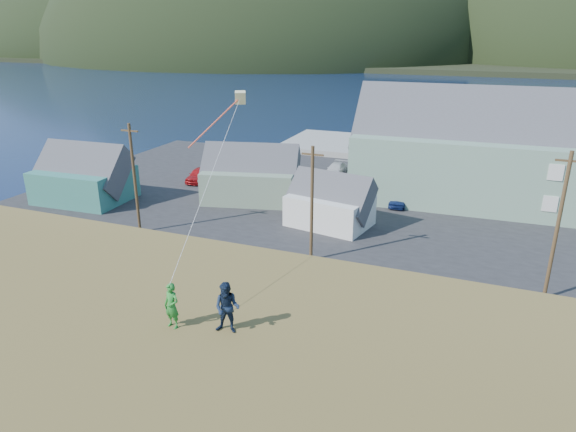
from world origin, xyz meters
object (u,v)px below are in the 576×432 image
object	(u,v)px
wharf	(376,147)
lodge	(563,156)
kite_flyer_green	(172,306)
shed_palegreen_far	(404,156)
shed_palegreen_near	(251,175)
shed_white	(330,202)
shed_teal	(83,176)
kite_flyer_navy	(227,308)

from	to	relation	value
wharf	lodge	distance (m)	28.79
wharf	kite_flyer_green	size ratio (longest dim) A/B	16.81
lodge	kite_flyer_green	xyz separation A→B (m)	(-15.51, -40.68, 2.75)
wharf	shed_palegreen_far	distance (m)	13.62
lodge	shed_palegreen_near	distance (m)	29.53
wharf	shed_white	size ratio (longest dim) A/B	3.27
shed_teal	wharf	bearing A→B (deg)	53.69
lodge	shed_teal	xyz separation A→B (m)	(-43.56, -14.59, -2.57)
shed_teal	shed_white	distance (m)	24.92
kite_flyer_navy	shed_white	bearing A→B (deg)	90.63
kite_flyer_green	lodge	bearing A→B (deg)	79.61
kite_flyer_green	shed_palegreen_near	bearing A→B (deg)	121.91
shed_palegreen_far	kite_flyer_green	size ratio (longest dim) A/B	6.57
lodge	shed_white	distance (m)	22.61
wharf	kite_flyer_green	xyz separation A→B (m)	(5.82, -59.41, 7.52)
shed_teal	kite_flyer_green	distance (m)	38.68
shed_white	shed_palegreen_far	xyz separation A→B (m)	(3.17, 18.82, 0.19)
kite_flyer_green	kite_flyer_navy	size ratio (longest dim) A/B	0.89
shed_palegreen_near	shed_palegreen_far	size ratio (longest dim) A/B	1.04
lodge	shed_palegreen_near	size ratio (longest dim) A/B	3.70
wharf	shed_white	bearing A→B (deg)	-85.24
wharf	shed_palegreen_near	size ratio (longest dim) A/B	2.46
shed_palegreen_near	kite_flyer_navy	distance (m)	35.58
wharf	shed_palegreen_far	world-z (taller)	shed_palegreen_far
shed_palegreen_near	shed_white	bearing A→B (deg)	-36.32
shed_palegreen_near	kite_flyer_green	world-z (taller)	kite_flyer_green
wharf	lodge	xyz separation A→B (m)	(21.33, -18.73, 4.77)
wharf	shed_palegreen_far	size ratio (longest dim) A/B	2.56
lodge	shed_palegreen_far	world-z (taller)	lodge
shed_teal	shed_palegreen_near	distance (m)	16.59
lodge	shed_palegreen_far	xyz separation A→B (m)	(-15.58, 6.54, -2.81)
shed_palegreen_near	shed_palegreen_far	distance (m)	19.47
shed_teal	shed_palegreen_far	size ratio (longest dim) A/B	0.91
shed_white	kite_flyer_green	size ratio (longest dim) A/B	5.14
wharf	kite_flyer_green	bearing A→B (deg)	-84.40
wharf	shed_palegreen_near	world-z (taller)	shed_palegreen_near
lodge	kite_flyer_navy	distance (m)	42.64
lodge	shed_white	bearing A→B (deg)	-148.83
shed_teal	shed_palegreen_near	size ratio (longest dim) A/B	0.88
wharf	shed_white	xyz separation A→B (m)	(2.58, -31.02, 1.77)
wharf	kite_flyer_green	world-z (taller)	kite_flyer_green
shed_white	kite_flyer_green	bearing A→B (deg)	-72.97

